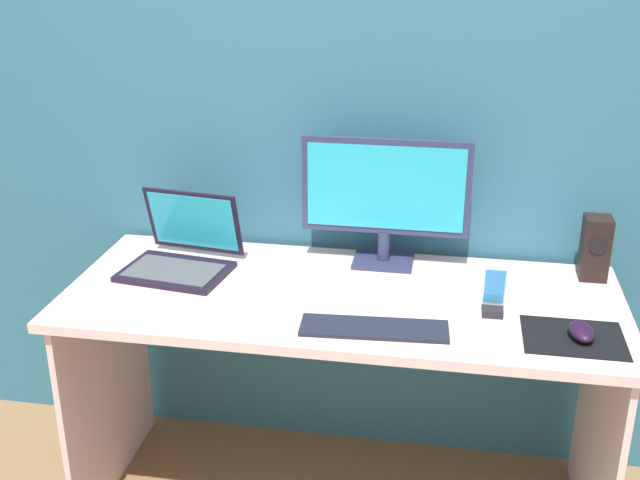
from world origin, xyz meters
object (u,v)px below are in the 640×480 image
at_px(monitor, 385,196).
at_px(phone_in_dock, 494,297).
at_px(keyboard_external, 374,328).
at_px(laptop, 181,254).
at_px(mouse, 582,332).
at_px(speaker_right, 595,248).

distance_m(monitor, phone_in_dock, 0.46).
relative_size(monitor, keyboard_external, 1.32).
height_order(laptop, mouse, laptop).
height_order(speaker_right, laptop, laptop).
distance_m(monitor, mouse, 0.69).
xyz_separation_m(keyboard_external, phone_in_dock, (0.30, 0.15, 0.04)).
relative_size(laptop, mouse, 3.36).
height_order(monitor, keyboard_external, monitor).
xyz_separation_m(speaker_right, mouse, (-0.08, -0.39, -0.07)).
distance_m(speaker_right, laptop, 1.21).
bearing_deg(monitor, mouse, -36.07).
relative_size(speaker_right, keyboard_external, 0.50).
bearing_deg(phone_in_dock, mouse, -25.93).
bearing_deg(monitor, keyboard_external, -87.38).
bearing_deg(phone_in_dock, monitor, 138.30).
relative_size(monitor, phone_in_dock, 3.57).
bearing_deg(phone_in_dock, laptop, 171.23).
xyz_separation_m(mouse, phone_in_dock, (-0.21, 0.10, 0.03)).
relative_size(keyboard_external, phone_in_dock, 2.71).
bearing_deg(keyboard_external, mouse, 0.93).
bearing_deg(phone_in_dock, speaker_right, 44.18).
xyz_separation_m(monitor, speaker_right, (0.61, -0.00, -0.12)).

